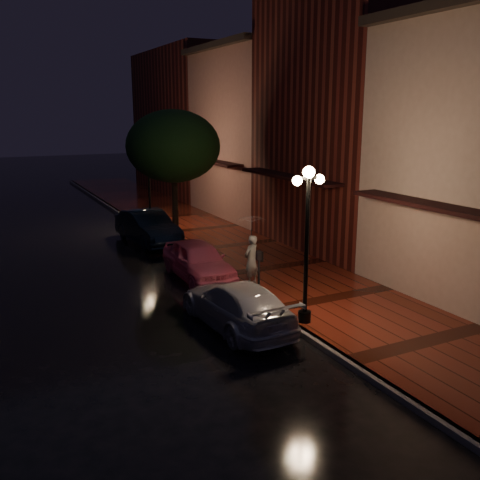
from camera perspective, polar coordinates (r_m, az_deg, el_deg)
ground at (r=19.15m, az=-2.32°, el=-4.21°), size 120.00×120.00×0.00m
sidewalk at (r=20.12m, az=3.53°, el=-3.13°), size 4.50×60.00×0.15m
curb at (r=19.12m, az=-2.32°, el=-4.00°), size 0.25×60.00×0.15m
storefront_mid at (r=23.61m, az=11.45°, el=12.47°), size 5.00×8.00×11.00m
storefront_far at (r=30.34m, az=1.87°, el=11.02°), size 5.00×8.00×9.00m
storefront_extra at (r=39.40m, az=-5.26°, el=12.28°), size 5.00×12.00×10.00m
streetlamp_near at (r=14.40m, az=7.15°, el=0.44°), size 0.96×0.36×4.31m
streetlamp_far at (r=26.99m, az=-9.69°, el=6.47°), size 0.96×0.36×4.31m
street_tree at (r=24.07m, az=-7.09°, el=9.66°), size 4.16×4.16×5.80m
pink_car at (r=19.06m, az=-4.47°, el=-2.17°), size 1.66×4.05×1.38m
navy_car at (r=24.51m, az=-9.79°, el=1.36°), size 2.01×4.65×1.49m
silver_car at (r=14.86m, az=-0.35°, el=-6.92°), size 1.94×4.48×1.28m
woman_with_umbrella at (r=17.75m, az=1.25°, el=0.10°), size 0.98×1.00×2.36m
parking_meter at (r=16.58m, az=2.02°, el=-3.25°), size 0.15×0.12×1.49m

